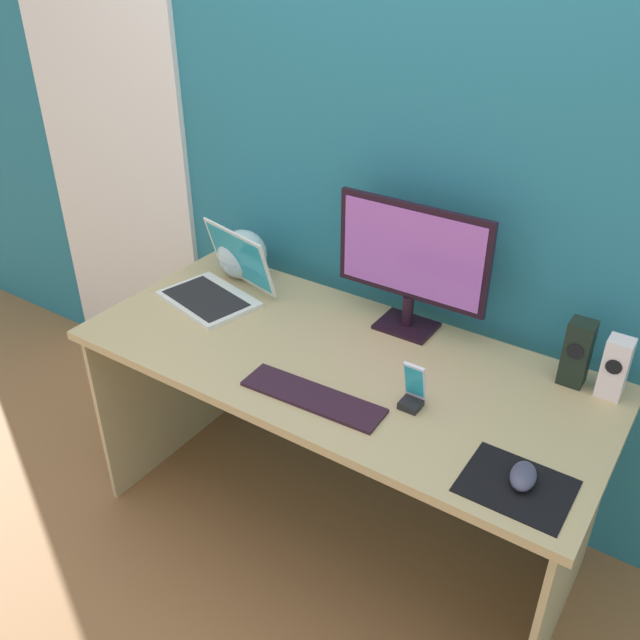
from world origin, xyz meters
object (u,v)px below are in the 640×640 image
Objects in this scene: speaker_right at (615,368)px; phone_in_dock at (413,392)px; fishbowl at (242,254)px; mouse at (523,476)px; laptop at (219,285)px; speaker_near_monitor at (577,353)px; monitor at (411,261)px; keyboard_external at (313,397)px.

speaker_right is 0.55m from phone_in_dock.
mouse is (1.20, -0.45, -0.06)m from fishbowl.
speaker_right is 1.29× the size of phone_in_dock.
speaker_near_monitor is at bearing 8.86° from laptop.
monitor is 4.95× the size of mouse.
monitor is 0.75m from mouse.
speaker_right is at bearing 8.14° from laptop.
laptop is (-1.25, -0.18, -0.04)m from speaker_right.
phone_in_dock is (-0.35, 0.11, 0.03)m from mouse.
fishbowl is 1.78× the size of mouse.
keyboard_external is at bearing -144.92° from speaker_right.
phone_in_dock is at bearing -21.60° from fishbowl.
phone_in_dock reaches higher than mouse.
mouse is at bearing -99.92° from speaker_right.
keyboard_external is at bearing -95.17° from monitor.
mouse is (0.02, -0.46, -0.08)m from speaker_near_monitor.
mouse is at bearing -18.24° from phone_in_dock.
phone_in_dock is at bearing -140.84° from speaker_right.
speaker_near_monitor is at bearing 0.37° from fishbowl.
fishbowl is (-0.66, -0.01, -0.15)m from monitor.
speaker_near_monitor is at bearing -0.01° from monitor.
laptop is 0.18m from fishbowl.
phone_in_dock is at bearing -132.97° from speaker_near_monitor.
keyboard_external is at bearing -153.26° from phone_in_dock.
phone_in_dock is (-0.43, -0.35, -0.04)m from speaker_right.
laptop is at bearing 156.68° from mouse.
laptop is (-1.15, -0.18, -0.05)m from speaker_near_monitor.
monitor is at bearing 0.67° from fishbowl.
mouse is at bearing -13.57° from laptop.
speaker_near_monitor reaches higher than keyboard_external.
speaker_right is at bearing -0.01° from speaker_near_monitor.
keyboard_external is 4.11× the size of mouse.
phone_in_dock is (0.24, 0.12, 0.04)m from keyboard_external.
keyboard_external is at bearing 170.96° from mouse.
monitor is 3.60× the size of phone_in_dock.
monitor is 0.68m from laptop.
monitor reaches higher than speaker_near_monitor.
fishbowl is at bearing 158.40° from phone_in_dock.
keyboard_external is (0.62, -0.46, -0.08)m from fishbowl.
monitor is at bearing 179.99° from speaker_near_monitor.
laptop reaches higher than speaker_near_monitor.
fishbowl is 0.92m from phone_in_dock.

